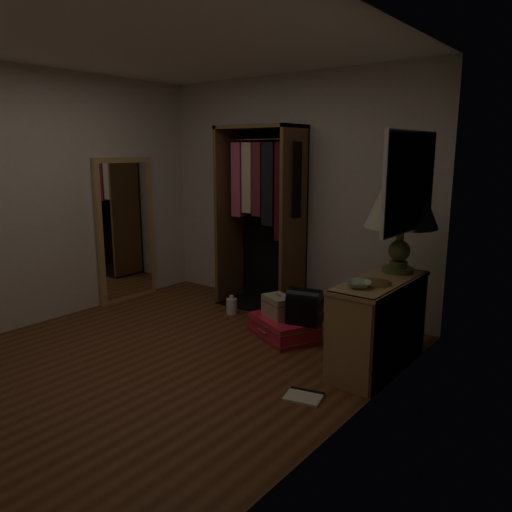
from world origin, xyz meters
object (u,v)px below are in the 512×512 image
console_bookshelf (380,321)px  open_wardrobe (264,202)px  table_lamp (402,208)px  train_case (278,306)px  floor_mirror (126,230)px  pink_suitcase (284,327)px  white_jug (232,306)px  black_bag (305,305)px

console_bookshelf → open_wardrobe: 2.07m
table_lamp → train_case: bearing=-165.1°
floor_mirror → pink_suitcase: size_ratio=2.14×
pink_suitcase → table_lamp: (1.00, 0.27, 1.21)m
floor_mirror → train_case: bearing=1.9°
white_jug → train_case: bearing=-17.1°
console_bookshelf → train_case: 1.06m
floor_mirror → black_bag: floor_mirror is taller
console_bookshelf → table_lamp: (0.01, 0.31, 0.92)m
console_bookshelf → pink_suitcase: bearing=177.6°
console_bookshelf → black_bag: bearing=177.8°
train_case → white_jug: train_case is taller
black_bag → console_bookshelf: bearing=-16.4°
console_bookshelf → floor_mirror: bearing=-179.2°
open_wardrobe → train_case: 1.34m
console_bookshelf → white_jug: bearing=171.5°
open_wardrobe → train_case: bearing=-45.2°
black_bag → white_jug: size_ratio=1.67×
train_case → black_bag: 0.31m
floor_mirror → train_case: floor_mirror is taller
console_bookshelf → train_case: bearing=178.4°
floor_mirror → pink_suitcase: floor_mirror is taller
console_bookshelf → train_case: console_bookshelf is taller
pink_suitcase → black_bag: bearing=21.6°
open_wardrobe → white_jug: open_wardrobe is taller
console_bookshelf → white_jug: size_ratio=5.34×
console_bookshelf → open_wardrobe: (-1.75, 0.73, 0.82)m
pink_suitcase → black_bag: black_bag is taller
open_wardrobe → floor_mirror: bearing=-152.5°
open_wardrobe → table_lamp: open_wardrobe is taller
open_wardrobe → table_lamp: bearing=-13.4°
floor_mirror → pink_suitcase: bearing=2.2°
black_bag → train_case: bearing=165.8°
black_bag → table_lamp: size_ratio=0.46×
open_wardrobe → black_bag: open_wardrobe is taller
pink_suitcase → train_case: (-0.06, -0.01, 0.21)m
train_case → table_lamp: size_ratio=0.48×
train_case → pink_suitcase: bearing=33.5°
pink_suitcase → table_lamp: bearing=39.7°
floor_mirror → table_lamp: floor_mirror is taller
black_bag → floor_mirror: bearing=167.5°
open_wardrobe → console_bookshelf: bearing=-22.6°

